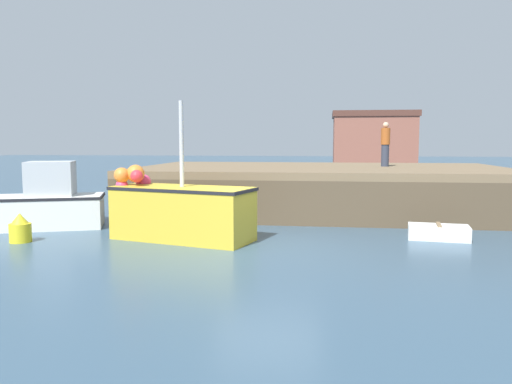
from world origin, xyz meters
TOP-DOWN VIEW (x-y plane):
  - ground at (0.00, 0.00)m, footprint 120.00×160.00m
  - pier at (1.18, 6.70)m, footprint 13.48×7.81m
  - fishing_boat_near_left at (-7.10, 1.97)m, footprint 4.19×2.72m
  - fishing_boat_near_right at (-2.41, 0.85)m, footprint 3.98×2.39m
  - rowboat at (4.33, 1.80)m, footprint 1.63×0.99m
  - dockworker at (3.59, 7.70)m, footprint 0.34×0.34m
  - warehouse at (5.57, 33.36)m, footprint 7.18×5.07m
  - mooring_buoy_foreground at (-6.40, -0.03)m, footprint 0.54×0.54m

SIDE VIEW (x-z plane):
  - ground at x=0.00m, z-range -0.10..0.00m
  - rowboat at x=4.33m, z-range -0.02..0.40m
  - mooring_buoy_foreground at x=-6.40m, z-range -0.04..0.72m
  - fishing_boat_near_left at x=-7.10m, z-range -0.27..1.72m
  - fishing_boat_near_right at x=-2.41m, z-range -1.03..2.59m
  - pier at x=1.18m, z-range 0.56..2.19m
  - dockworker at x=3.59m, z-range 1.64..3.32m
  - warehouse at x=5.57m, z-range 0.02..5.22m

